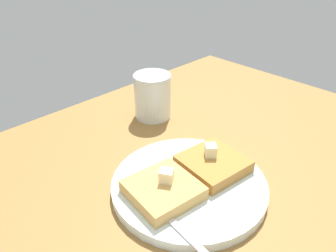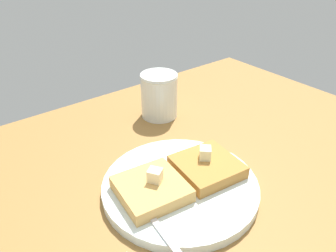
{
  "view_description": "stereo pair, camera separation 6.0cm",
  "coord_description": "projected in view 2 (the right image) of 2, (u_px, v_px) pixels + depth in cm",
  "views": [
    {
      "loc": [
        -33.47,
        -15.01,
        38.16
      ],
      "look_at": [
        2.52,
        21.46,
        7.25
      ],
      "focal_mm": 35.0,
      "sensor_mm": 36.0,
      "label": 1
    },
    {
      "loc": [
        -28.98,
        -18.96,
        38.16
      ],
      "look_at": [
        2.52,
        21.46,
        7.25
      ],
      "focal_mm": 35.0,
      "sensor_mm": 36.0,
      "label": 2
    }
  ],
  "objects": [
    {
      "name": "toast_slice_middle",
      "position": [
        207.0,
        167.0,
        0.53
      ],
      "size": [
        10.55,
        10.48,
        2.05
      ],
      "primitive_type": "cube",
      "rotation": [
        0.0,
        0.0,
        -0.12
      ],
      "color": "#B07836",
      "rests_on": "plate"
    },
    {
      "name": "butter_pat_secondary",
      "position": [
        205.0,
        153.0,
        0.52
      ],
      "size": [
        2.65,
        2.66,
        1.98
      ],
      "primitive_type": "cube",
      "rotation": [
        0.0,
        0.0,
        0.83
      ],
      "color": "#F0F1C2",
      "rests_on": "toast_slice_middle"
    },
    {
      "name": "plate",
      "position": [
        180.0,
        186.0,
        0.51
      ],
      "size": [
        24.34,
        24.34,
        1.57
      ],
      "color": "white",
      "rests_on": "table_surface"
    },
    {
      "name": "fork",
      "position": [
        151.0,
        217.0,
        0.45
      ],
      "size": [
        3.3,
        16.06,
        0.36
      ],
      "color": "silver",
      "rests_on": "plate"
    },
    {
      "name": "syrup_jar",
      "position": [
        159.0,
        96.0,
        0.7
      ],
      "size": [
        8.0,
        8.0,
        9.64
      ],
      "color": "#5C2411",
      "rests_on": "table_surface"
    },
    {
      "name": "toast_slice_left",
      "position": [
        151.0,
        189.0,
        0.48
      ],
      "size": [
        10.55,
        10.48,
        2.05
      ],
      "primitive_type": "cube",
      "rotation": [
        0.0,
        0.0,
        -0.12
      ],
      "color": "tan",
      "rests_on": "plate"
    },
    {
      "name": "butter_pat_primary",
      "position": [
        155.0,
        175.0,
        0.48
      ],
      "size": [
        2.57,
        2.63,
        1.98
      ],
      "primitive_type": "cube",
      "rotation": [
        0.0,
        0.0,
        2.14
      ],
      "color": "#F4E5B3",
      "rests_on": "toast_slice_left"
    },
    {
      "name": "table_surface",
      "position": [
        246.0,
        227.0,
        0.47
      ],
      "size": [
        97.86,
        97.86,
        2.75
      ],
      "primitive_type": "cube",
      "color": "olive",
      "rests_on": "ground"
    }
  ]
}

